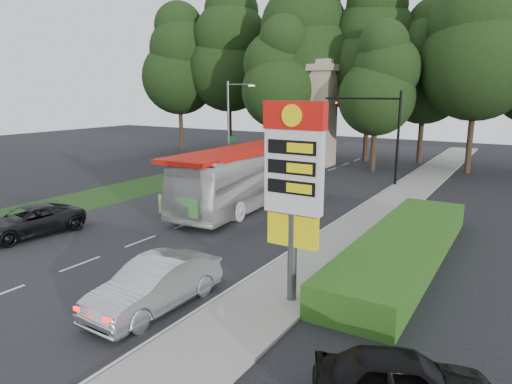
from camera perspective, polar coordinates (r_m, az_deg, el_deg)
The scene contains 22 objects.
ground at distance 20.54m, azimuth -22.22°, elevation -8.84°, with size 120.00×120.00×0.00m, color black.
road_surface at distance 28.85m, azimuth -2.88°, elevation -1.85°, with size 14.00×80.00×0.02m, color black.
sidewalk_right at distance 25.23m, azimuth 13.37°, elevation -4.17°, with size 3.00×80.00×0.12m, color gray.
grass_verge_left at distance 39.18m, azimuth -9.49°, elevation 1.82°, with size 5.00×50.00×0.02m, color #193814.
hedge at distance 20.64m, azimuth 17.92°, elevation -6.63°, with size 3.00×14.00×1.20m, color #294F15.
gas_station_pylon at distance 14.89m, azimuth 4.73°, elevation 2.02°, with size 2.10×0.45×6.85m.
traffic_signal_mast at distance 36.61m, azimuth 15.42°, elevation 8.17°, with size 6.10×0.35×7.20m.
streetlight_signs at distance 40.25m, azimuth -3.21°, elevation 8.61°, with size 2.75×0.98×8.00m.
monument at distance 44.82m, azimuth 8.04°, elevation 9.75°, with size 3.00×3.00×10.05m.
tree_far_west at distance 58.15m, azimuth -9.63°, elevation 15.80°, with size 8.96×8.96×17.60m.
tree_west_mid at distance 56.16m, azimuth -3.41°, elevation 17.10°, with size 9.80×9.80×19.25m.
tree_west_near at distance 54.64m, azimuth 3.24°, elevation 15.48°, with size 8.40×8.40×16.50m.
tree_center_left at distance 48.99m, azimuth 6.38°, elevation 18.12°, with size 10.08×10.08×19.80m.
tree_center_right at distance 48.57m, azimuth 14.11°, elevation 16.70°, with size 9.24×9.24×18.15m.
tree_east_near at distance 49.16m, azimuth 20.50°, elevation 14.68°, with size 8.12×8.12×15.95m.
tree_east_mid at distance 44.57m, azimuth 26.20°, elevation 16.68°, with size 9.52×9.52×18.70m.
tree_monument_left at distance 45.65m, azimuth 2.91°, elevation 14.39°, with size 7.28×7.28×14.30m.
tree_monument_right at distance 42.43m, azimuth 14.91°, elevation 13.25°, with size 6.72×6.72×13.20m.
transit_bus at distance 28.84m, azimuth -1.29°, elevation 1.90°, with size 3.10×13.25×3.69m, color beige.
sedan_silver at distance 15.86m, azimuth -12.49°, elevation -11.24°, with size 1.78×5.12×1.69m, color #AAACB2.
suv_charcoal at distance 25.71m, azimuth -26.53°, elevation -3.29°, with size 2.45×5.31×1.48m, color black.
parked_car_black at distance 11.74m, azimuth 17.88°, elevation -21.47°, with size 1.65×4.09×1.39m, color black.
Camera 1 is at (15.72, -11.12, 7.14)m, focal length 32.00 mm.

